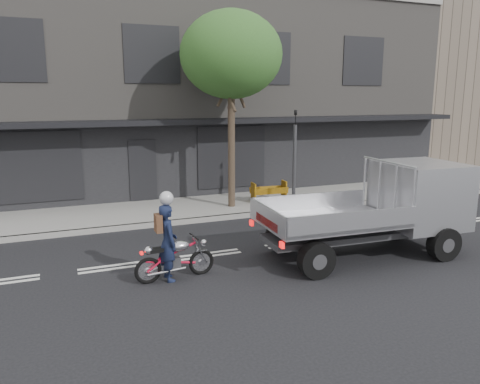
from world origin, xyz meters
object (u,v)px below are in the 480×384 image
at_px(rider, 168,242).
at_px(flatbed_ute, 404,200).
at_px(street_tree, 231,55).
at_px(traffic_light_pole, 294,164).
at_px(motorcycle, 175,258).
at_px(construction_barrier, 271,192).

bearing_deg(rider, flatbed_ute, -97.40).
relative_size(street_tree, traffic_light_pole, 1.93).
distance_m(street_tree, motorcycle, 7.99).
height_order(traffic_light_pole, construction_barrier, traffic_light_pole).
height_order(street_tree, motorcycle, street_tree).
relative_size(street_tree, flatbed_ute, 1.28).
bearing_deg(construction_barrier, rider, -133.05).
xyz_separation_m(flatbed_ute, construction_barrier, (-0.93, 5.84, -0.85)).
xyz_separation_m(traffic_light_pole, construction_barrier, (-0.42, 0.93, -1.13)).
xyz_separation_m(rider, flatbed_ute, (6.06, -0.35, 0.52)).
xyz_separation_m(motorcycle, construction_barrier, (4.98, 5.49, 0.04)).
xyz_separation_m(street_tree, flatbed_ute, (2.51, -5.76, -3.91)).
bearing_deg(motorcycle, rider, 175.91).
bearing_deg(motorcycle, traffic_light_pole, 36.10).
xyz_separation_m(traffic_light_pole, rider, (-5.55, -4.56, -0.80)).
relative_size(street_tree, rider, 3.97).
height_order(street_tree, rider, street_tree).
bearing_deg(flatbed_ute, rider, 179.59).
distance_m(street_tree, flatbed_ute, 7.40).
bearing_deg(street_tree, rider, -123.25).
distance_m(motorcycle, construction_barrier, 7.41).
xyz_separation_m(motorcycle, rider, (-0.15, -0.00, 0.37)).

